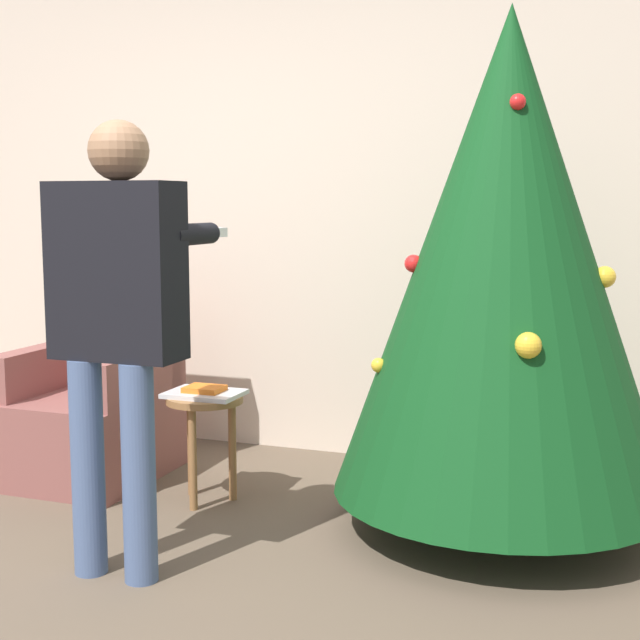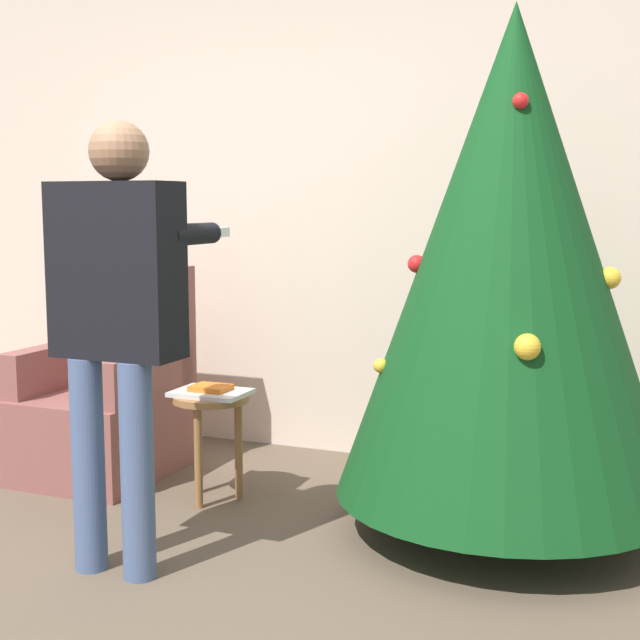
{
  "view_description": "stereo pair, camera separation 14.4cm",
  "coord_description": "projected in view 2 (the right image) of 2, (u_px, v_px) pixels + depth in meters",
  "views": [
    {
      "loc": [
        1.81,
        -2.25,
        1.35
      ],
      "look_at": [
        0.67,
        0.87,
        0.91
      ],
      "focal_mm": 50.0,
      "sensor_mm": 36.0,
      "label": 1
    },
    {
      "loc": [
        1.94,
        -2.2,
        1.35
      ],
      "look_at": [
        0.67,
        0.87,
        0.91
      ],
      "focal_mm": 50.0,
      "sensor_mm": 36.0,
      "label": 2
    }
  ],
  "objects": [
    {
      "name": "armchair",
      "position": [
        107.0,
        404.0,
        4.47
      ],
      "size": [
        0.67,
        0.76,
        1.03
      ],
      "color": "brown",
      "rests_on": "ground_plane"
    },
    {
      "name": "christmas_tree",
      "position": [
        509.0,
        256.0,
        3.52
      ],
      "size": [
        1.37,
        1.37,
        2.11
      ],
      "color": "brown",
      "rests_on": "ground_plane"
    },
    {
      "name": "person_standing",
      "position": [
        117.0,
        304.0,
        3.19
      ],
      "size": [
        0.48,
        0.57,
        1.64
      ],
      "color": "#475B84",
      "rests_on": "ground_plane"
    },
    {
      "name": "wall_back",
      "position": [
        301.0,
        202.0,
        4.79
      ],
      "size": [
        8.0,
        0.06,
        2.7
      ],
      "color": "beige",
      "rests_on": "ground_plane"
    },
    {
      "name": "laptop",
      "position": [
        211.0,
        393.0,
        4.01
      ],
      "size": [
        0.33,
        0.24,
        0.02
      ],
      "color": "silver",
      "rests_on": "side_stool"
    },
    {
      "name": "side_stool",
      "position": [
        211.0,
        416.0,
        4.02
      ],
      "size": [
        0.35,
        0.35,
        0.49
      ],
      "color": "olive",
      "rests_on": "ground_plane"
    },
    {
      "name": "ground_plane",
      "position": [
        30.0,
        616.0,
        2.93
      ],
      "size": [
        14.0,
        14.0,
        0.0
      ],
      "primitive_type": "plane",
      "color": "brown"
    },
    {
      "name": "book",
      "position": [
        211.0,
        388.0,
        4.01
      ],
      "size": [
        0.17,
        0.14,
        0.02
      ],
      "color": "orange",
      "rests_on": "laptop"
    }
  ]
}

